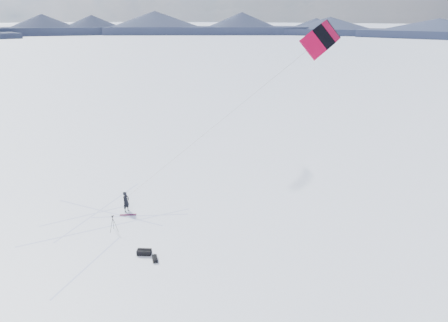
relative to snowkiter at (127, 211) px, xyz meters
The scene contains 9 objects.
ground 4.32m from the snowkiter, 60.79° to the right, with size 1800.00×1800.00×0.00m, color white.
horizon_hills 5.44m from the snowkiter, 60.79° to the right, with size 704.00×704.42×8.33m.
snow_tracks 4.37m from the snowkiter, 70.50° to the right, with size 14.76×10.25×0.01m.
snowkiter is the anchor object (origin of this frame).
snowboard 0.68m from the snowkiter, 40.43° to the right, with size 1.34×0.25×0.04m, color maroon.
tripod 3.21m from the snowkiter, 64.83° to the right, with size 0.62×0.60×1.33m.
gear_bag_a 6.61m from the snowkiter, 37.00° to the right, with size 1.06×0.84×0.43m.
gear_bag_b 7.57m from the snowkiter, 33.22° to the right, with size 0.70×0.70×0.31m.
power_kite 20.27m from the snowkiter, 12.02° to the left, with size 15.66×6.19×13.81m.
Camera 1 is at (18.47, -16.27, 15.21)m, focal length 30.00 mm.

